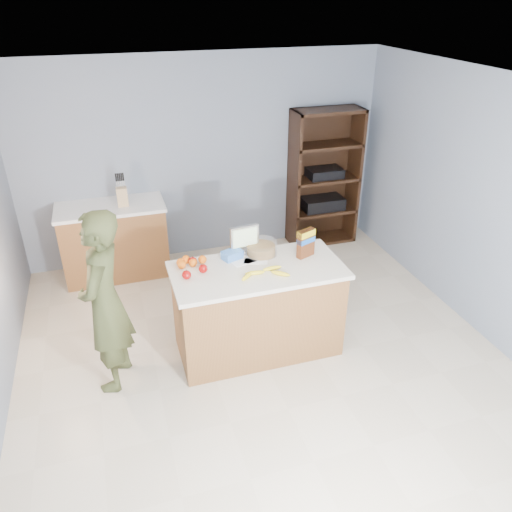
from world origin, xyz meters
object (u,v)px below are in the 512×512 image
object	(u,v)px
shelving_unit	(322,180)
person	(105,303)
counter_peninsula	(258,313)
tv	(245,238)
cereal_box	(306,241)

from	to	relation	value
shelving_unit	person	bearing A→B (deg)	-144.10
counter_peninsula	shelving_unit	size ratio (longest dim) A/B	0.87
counter_peninsula	tv	xyz separation A→B (m)	(-0.03, 0.31, 0.64)
counter_peninsula	person	xyz separation A→B (m)	(-1.34, -0.05, 0.41)
counter_peninsula	tv	distance (m)	0.72
shelving_unit	cereal_box	distance (m)	2.23
shelving_unit	tv	bearing A→B (deg)	-132.31
person	tv	bearing A→B (deg)	122.93
tv	shelving_unit	bearing A→B (deg)	47.69
tv	person	bearing A→B (deg)	-164.74
person	cereal_box	bearing A→B (deg)	111.81
person	tv	size ratio (longest dim) A/B	5.84
shelving_unit	tv	size ratio (longest dim) A/B	6.38
shelving_unit	cereal_box	xyz separation A→B (m)	(-1.05, -1.96, 0.19)
person	cereal_box	distance (m)	1.86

